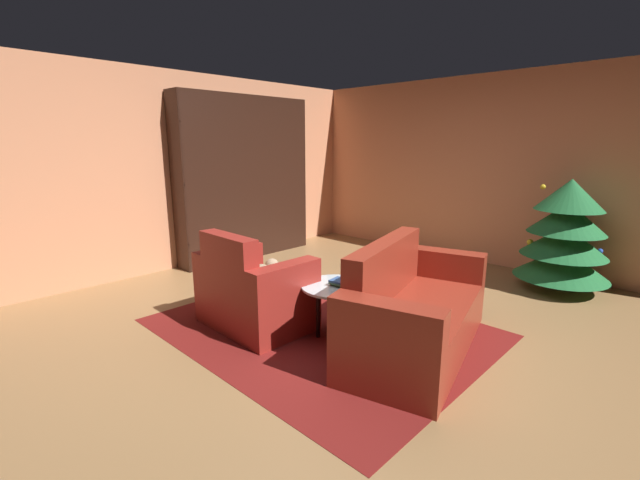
{
  "coord_description": "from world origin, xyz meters",
  "views": [
    {
      "loc": [
        2.35,
        -2.79,
        1.65
      ],
      "look_at": [
        -0.42,
        0.08,
        0.73
      ],
      "focal_mm": 23.64,
      "sensor_mm": 36.0,
      "label": 1
    }
  ],
  "objects": [
    {
      "name": "ground_plane",
      "position": [
        0.0,
        0.0,
        0.0
      ],
      "size": [
        7.06,
        7.06,
        0.0
      ],
      "primitive_type": "plane",
      "color": "olive"
    },
    {
      "name": "wall_back",
      "position": [
        0.0,
        2.97,
        1.27
      ],
      "size": [
        5.83,
        0.06,
        2.55
      ],
      "primitive_type": "cube",
      "color": "tan",
      "rests_on": "ground"
    },
    {
      "name": "wall_left",
      "position": [
        -2.89,
        0.0,
        1.27
      ],
      "size": [
        0.06,
        6.0,
        2.55
      ],
      "primitive_type": "cube",
      "color": "tan",
      "rests_on": "ground"
    },
    {
      "name": "area_rug",
      "position": [
        -0.12,
        -0.22,
        0.0
      ],
      "size": [
        2.8,
        2.22,
        0.01
      ],
      "primitive_type": "cube",
      "color": "maroon",
      "rests_on": "ground"
    },
    {
      "name": "bookshelf_unit",
      "position": [
        -2.64,
        0.99,
        1.15
      ],
      "size": [
        0.33,
        2.11,
        2.29
      ],
      "color": "black",
      "rests_on": "ground"
    },
    {
      "name": "armchair_red",
      "position": [
        -0.61,
        -0.61,
        0.32
      ],
      "size": [
        1.01,
        0.71,
        0.9
      ],
      "color": "maroon",
      "rests_on": "ground"
    },
    {
      "name": "couch_red",
      "position": [
        0.68,
        0.03,
        0.3
      ],
      "size": [
        1.17,
        1.85,
        0.88
      ],
      "color": "maroon",
      "rests_on": "ground"
    },
    {
      "name": "coffee_table",
      "position": [
        0.07,
        -0.22,
        0.41
      ],
      "size": [
        0.61,
        0.61,
        0.46
      ],
      "color": "black",
      "rests_on": "ground"
    },
    {
      "name": "book_stack_on_table",
      "position": [
        0.12,
        -0.2,
        0.49
      ],
      "size": [
        0.23,
        0.17,
        0.05
      ],
      "color": "#398341",
      "rests_on": "coffee_table"
    },
    {
      "name": "bottle_on_table",
      "position": [
        0.16,
        -0.08,
        0.56
      ],
      "size": [
        0.06,
        0.06,
        0.25
      ],
      "color": "#1E5C2A",
      "rests_on": "coffee_table"
    },
    {
      "name": "decorated_tree",
      "position": [
        1.13,
        2.42,
        0.64
      ],
      "size": [
        0.99,
        0.99,
        1.27
      ],
      "color": "brown",
      "rests_on": "ground"
    }
  ]
}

